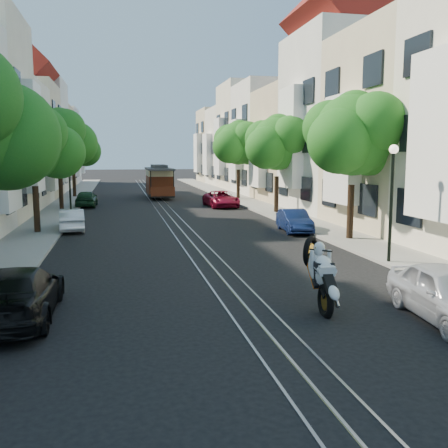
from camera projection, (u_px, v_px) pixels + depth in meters
ground at (160, 204)px, 39.97m from camera, size 200.00×200.00×0.00m
sidewalk_east at (247, 202)px, 41.44m from camera, size 2.50×80.00×0.12m
sidewalk_west at (65, 205)px, 38.48m from camera, size 2.50×80.00×0.12m
rail_left at (153, 204)px, 39.85m from camera, size 0.06×80.00×0.02m
rail_slot at (160, 204)px, 39.97m from camera, size 0.06×80.00×0.02m
rail_right at (167, 204)px, 40.08m from camera, size 0.06×80.00×0.02m
lane_line at (160, 204)px, 39.97m from camera, size 0.08×80.00×0.01m
townhouses_east at (301, 140)px, 41.60m from camera, size 7.75×72.00×12.00m
tree_e_b at (354, 137)px, 22.36m from camera, size 4.93×4.08×6.68m
tree_e_c at (278, 145)px, 33.04m from camera, size 4.84×3.99×6.52m
tree_e_d at (239, 144)px, 43.67m from camera, size 5.01×4.16×6.85m
tree_w_b at (34, 145)px, 24.31m from camera, size 4.72×3.87×6.27m
tree_w_c at (59, 138)px, 34.88m from camera, size 5.13×4.28×7.09m
tree_w_d at (73, 147)px, 45.61m from camera, size 4.84×3.99×6.52m
lamp_east at (392, 186)px, 17.60m from camera, size 0.32×0.32×4.16m
lamp_west at (69, 172)px, 32.48m from camera, size 0.32×0.32×4.16m
sportbike_rider at (320, 271)px, 12.61m from camera, size 0.69×2.16×1.87m
cable_car at (159, 180)px, 46.07m from camera, size 2.27×7.20×2.76m
parked_car_e_near at (448, 294)px, 11.79m from camera, size 1.94×4.04×1.33m
parked_car_e_mid at (294, 221)px, 25.54m from camera, size 1.55×3.59×1.15m
parked_car_e_far at (221, 199)px, 37.78m from camera, size 2.32×4.53×1.22m
parked_car_w_near at (17, 293)px, 11.89m from camera, size 1.83×4.45×1.29m
parked_car_w_mid at (72, 220)px, 25.89m from camera, size 1.52×3.55×1.14m
parked_car_w_far at (87, 199)px, 37.88m from camera, size 1.60×3.75×1.26m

